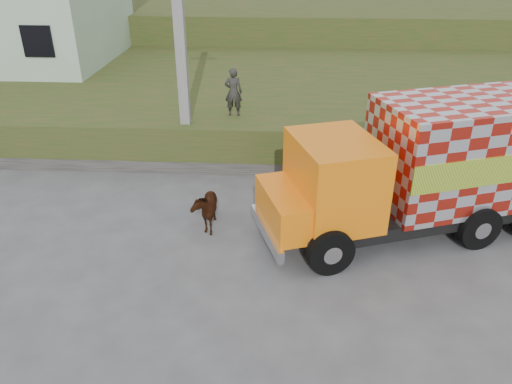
# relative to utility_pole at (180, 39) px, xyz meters

# --- Properties ---
(ground) EXTENTS (120.00, 120.00, 0.00)m
(ground) POSITION_rel_utility_pole_xyz_m (1.00, -4.60, -4.08)
(ground) COLOR #474749
(ground) RESTS_ON ground
(embankment) EXTENTS (40.00, 12.00, 1.50)m
(embankment) POSITION_rel_utility_pole_xyz_m (1.00, 5.40, -3.33)
(embankment) COLOR #2A4717
(embankment) RESTS_ON ground
(embankment_far) EXTENTS (40.00, 12.00, 3.00)m
(embankment_far) POSITION_rel_utility_pole_xyz_m (1.00, 17.40, -2.58)
(embankment_far) COLOR #2A4717
(embankment_far) RESTS_ON ground
(retaining_strip) EXTENTS (16.00, 0.50, 0.40)m
(retaining_strip) POSITION_rel_utility_pole_xyz_m (-1.00, -0.40, -3.88)
(retaining_strip) COLOR #595651
(retaining_strip) RESTS_ON ground
(utility_pole) EXTENTS (1.20, 0.30, 8.00)m
(utility_pole) POSITION_rel_utility_pole_xyz_m (0.00, 0.00, 0.00)
(utility_pole) COLOR gray
(utility_pole) RESTS_ON ground
(cargo_truck) EXTENTS (7.93, 4.68, 3.38)m
(cargo_truck) POSITION_rel_utility_pole_xyz_m (6.74, -3.44, -2.34)
(cargo_truck) COLOR black
(cargo_truck) RESTS_ON ground
(cow) EXTENTS (0.72, 1.39, 1.14)m
(cow) POSITION_rel_utility_pole_xyz_m (1.12, -3.73, -3.50)
(cow) COLOR black
(cow) RESTS_ON ground
(pedestrian) EXTENTS (0.58, 0.38, 1.56)m
(pedestrian) POSITION_rel_utility_pole_xyz_m (1.44, 0.84, -1.79)
(pedestrian) COLOR #292725
(pedestrian) RESTS_ON embankment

